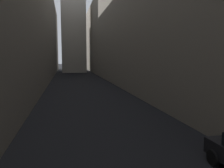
{
  "coord_description": "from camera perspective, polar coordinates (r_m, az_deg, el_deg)",
  "views": [
    {
      "loc": [
        -2.48,
        10.96,
        4.55
      ],
      "look_at": [
        0.0,
        23.19,
        3.1
      ],
      "focal_mm": 36.2,
      "sensor_mm": 36.0,
      "label": 1
    }
  ],
  "objects": [
    {
      "name": "ground_plane",
      "position": [
        37.4,
        -7.59,
        -0.4
      ],
      "size": [
        264.0,
        264.0,
        0.0
      ],
      "primitive_type": "plane",
      "color": "black"
    },
    {
      "name": "building_block_left",
      "position": [
        40.75,
        -26.49,
        14.33
      ],
      "size": [
        14.04,
        108.0,
        20.96
      ],
      "primitive_type": "cube",
      "color": "#60594F",
      "rests_on": "ground"
    },
    {
      "name": "building_block_right",
      "position": [
        41.71,
        7.63,
        14.9
      ],
      "size": [
        10.81,
        108.0,
        21.16
      ],
      "primitive_type": "cube",
      "color": "gray",
      "rests_on": "ground"
    }
  ]
}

